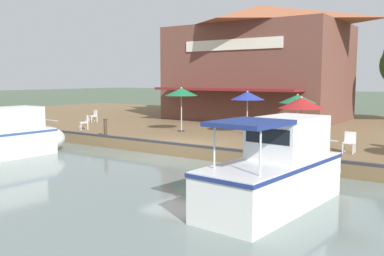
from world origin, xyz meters
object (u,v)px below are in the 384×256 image
at_px(patio_umbrella_by_entrance, 301,103).
at_px(cafe_chair_beside_entrance, 349,141).
at_px(waterfront_restaurant, 258,62).
at_px(patio_umbrella_far_corner, 181,92).
at_px(patio_umbrella_near_quay_edge, 298,99).
at_px(motorboat_second_along, 283,170).
at_px(mooring_post, 105,127).
at_px(tree_behind_restaurant, 192,61).
at_px(patio_umbrella_mid_patio_right, 247,96).
at_px(cafe_chair_far_corner_seat, 85,122).
at_px(cafe_chair_under_first_umbrella, 94,115).
at_px(motorboat_far_downstream, 4,138).

bearing_deg(patio_umbrella_by_entrance, cafe_chair_beside_entrance, 83.45).
xyz_separation_m(waterfront_restaurant, patio_umbrella_far_corner, (9.38, -0.12, -1.94)).
relative_size(patio_umbrella_near_quay_edge, motorboat_second_along, 0.36).
relative_size(cafe_chair_beside_entrance, mooring_post, 0.94).
height_order(patio_umbrella_by_entrance, tree_behind_restaurant, tree_behind_restaurant).
height_order(waterfront_restaurant, patio_umbrella_near_quay_edge, waterfront_restaurant).
bearing_deg(patio_umbrella_mid_patio_right, patio_umbrella_far_corner, -71.71).
xyz_separation_m(patio_umbrella_by_entrance, motorboat_second_along, (6.66, 1.98, -1.52)).
xyz_separation_m(waterfront_restaurant, cafe_chair_far_corner_seat, (11.86, -5.34, -3.70)).
bearing_deg(cafe_chair_under_first_umbrella, patio_umbrella_mid_patio_right, 91.60).
distance_m(patio_umbrella_by_entrance, patio_umbrella_near_quay_edge, 3.60).
distance_m(motorboat_second_along, mooring_post, 12.42).
bearing_deg(patio_umbrella_near_quay_edge, cafe_chair_far_corner_seat, -69.46).
xyz_separation_m(cafe_chair_under_first_umbrella, tree_behind_restaurant, (-13.36, -1.02, 4.14)).
distance_m(waterfront_restaurant, motorboat_far_downstream, 18.72).
relative_size(patio_umbrella_far_corner, patio_umbrella_mid_patio_right, 1.08).
xyz_separation_m(motorboat_second_along, mooring_post, (-4.38, -11.62, 0.05)).
bearing_deg(cafe_chair_under_first_umbrella, tree_behind_restaurant, -175.65).
relative_size(patio_umbrella_far_corner, tree_behind_restaurant, 0.37).
xyz_separation_m(cafe_chair_beside_entrance, cafe_chair_under_first_umbrella, (-2.63, -17.75, 0.00)).
distance_m(patio_umbrella_far_corner, cafe_chair_beside_entrance, 10.00).
relative_size(waterfront_restaurant, cafe_chair_beside_entrance, 14.78).
bearing_deg(patio_umbrella_by_entrance, waterfront_restaurant, -145.80).
relative_size(motorboat_second_along, mooring_post, 6.75).
distance_m(cafe_chair_under_first_umbrella, motorboat_far_downstream, 10.43).
bearing_deg(motorboat_far_downstream, patio_umbrella_mid_patio_right, 143.83).
bearing_deg(patio_umbrella_far_corner, waterfront_restaurant, 179.27).
bearing_deg(patio_umbrella_near_quay_edge, motorboat_far_downstream, -43.18).
bearing_deg(patio_umbrella_far_corner, patio_umbrella_by_entrance, 78.44).
height_order(patio_umbrella_near_quay_edge, cafe_chair_beside_entrance, patio_umbrella_near_quay_edge).
bearing_deg(cafe_chair_far_corner_seat, waterfront_restaurant, 155.78).
distance_m(waterfront_restaurant, patio_umbrella_by_entrance, 13.39).
height_order(patio_umbrella_far_corner, cafe_chair_beside_entrance, patio_umbrella_far_corner).
xyz_separation_m(patio_umbrella_far_corner, cafe_chair_under_first_umbrella, (-0.84, -8.08, -1.76)).
relative_size(patio_umbrella_far_corner, cafe_chair_under_first_umbrella, 2.95).
bearing_deg(patio_umbrella_near_quay_edge, motorboat_second_along, 18.95).
xyz_separation_m(cafe_chair_beside_entrance, tree_behind_restaurant, (-15.99, -18.77, 4.14)).
bearing_deg(cafe_chair_beside_entrance, tree_behind_restaurant, -130.43).
xyz_separation_m(waterfront_restaurant, motorboat_second_along, (17.58, 9.41, -3.77)).
height_order(patio_umbrella_mid_patio_right, patio_umbrella_near_quay_edge, patio_umbrella_mid_patio_right).
xyz_separation_m(patio_umbrella_near_quay_edge, tree_behind_restaurant, (-12.45, -15.20, 2.68)).
height_order(cafe_chair_under_first_umbrella, motorboat_second_along, motorboat_second_along).
distance_m(patio_umbrella_near_quay_edge, motorboat_far_downstream, 14.25).
height_order(patio_umbrella_far_corner, mooring_post, patio_umbrella_far_corner).
bearing_deg(tree_behind_restaurant, mooring_post, 21.21).
xyz_separation_m(cafe_chair_far_corner_seat, mooring_post, (1.34, 3.12, -0.02)).
bearing_deg(mooring_post, patio_umbrella_near_quay_edge, 124.21).
height_order(patio_umbrella_by_entrance, mooring_post, patio_umbrella_by_entrance).
height_order(waterfront_restaurant, cafe_chair_beside_entrance, waterfront_restaurant).
bearing_deg(mooring_post, patio_umbrella_mid_patio_right, 131.53).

